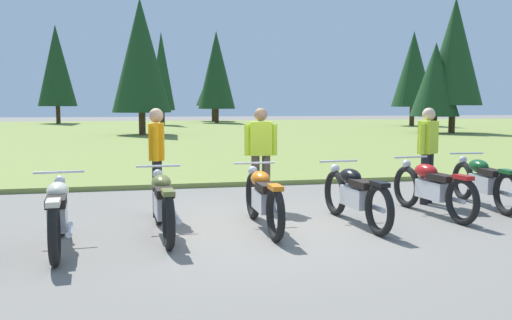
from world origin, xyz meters
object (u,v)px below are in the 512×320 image
motorcycle_cream (58,213)px  motorcycle_black (355,194)px  rider_checking_bike (428,150)px  rider_with_back_turned (261,151)px  motorcycle_orange (263,198)px  rider_near_row_end (157,155)px  motorcycle_british_green (483,181)px  motorcycle_red (432,187)px  motorcycle_olive (163,203)px

motorcycle_cream → motorcycle_black: (3.99, 0.51, 0.00)m
rider_checking_bike → rider_with_back_turned: bearing=174.4°
motorcycle_orange → motorcycle_cream: bearing=-168.7°
motorcycle_black → rider_with_back_turned: rider_with_back_turned is taller
rider_near_row_end → motorcycle_british_green: bearing=-4.4°
motorcycle_cream → motorcycle_orange: same height
motorcycle_cream → motorcycle_black: 4.02m
motorcycle_orange → motorcycle_british_green: bearing=10.8°
motorcycle_orange → motorcycle_red: (2.78, 0.33, 0.00)m
rider_near_row_end → rider_with_back_turned: 1.76m
motorcycle_black → motorcycle_red: size_ratio=1.00×
motorcycle_black → rider_checking_bike: 2.31m
motorcycle_cream → motorcycle_olive: size_ratio=1.00×
motorcycle_black → rider_checking_bike: rider_checking_bike is taller
motorcycle_orange → motorcycle_red: same height
motorcycle_olive → motorcycle_orange: 1.38m
motorcycle_olive → rider_checking_bike: rider_checking_bike is taller
motorcycle_olive → rider_checking_bike: bearing=16.4°
motorcycle_cream → motorcycle_orange: bearing=11.3°
motorcycle_orange → rider_with_back_turned: rider_with_back_turned is taller
motorcycle_cream → motorcycle_olive: bearing=18.8°
motorcycle_british_green → rider_with_back_turned: bearing=168.0°
motorcycle_olive → motorcycle_british_green: bearing=9.1°
motorcycle_cream → motorcycle_olive: 1.32m
motorcycle_cream → motorcycle_british_green: bearing=11.0°
motorcycle_red → rider_with_back_turned: rider_with_back_turned is taller
rider_near_row_end → motorcycle_black: bearing=-23.2°
rider_with_back_turned → rider_near_row_end: bearing=-168.1°
motorcycle_olive → motorcycle_black: bearing=1.8°
motorcycle_red → motorcycle_british_green: (1.20, 0.42, 0.00)m
motorcycle_orange → rider_near_row_end: size_ratio=1.26×
motorcycle_cream → rider_checking_bike: 6.14m
motorcycle_olive → motorcycle_orange: bearing=4.1°
motorcycle_red → rider_with_back_turned: 2.79m
rider_checking_bike → motorcycle_olive: bearing=-163.6°
rider_near_row_end → rider_checking_bike: size_ratio=1.00×
motorcycle_red → rider_near_row_end: rider_near_row_end is taller
motorcycle_olive → motorcycle_orange: same height
motorcycle_cream → rider_checking_bike: size_ratio=1.26×
motorcycle_orange → motorcycle_british_green: (3.98, 0.76, 0.00)m
motorcycle_cream → rider_with_back_turned: 3.63m
motorcycle_cream → motorcycle_british_green: (6.61, 1.28, 0.00)m
motorcycle_british_green → motorcycle_olive: bearing=-170.9°
motorcycle_olive → motorcycle_black: (2.74, 0.09, 0.00)m
motorcycle_orange → rider_with_back_turned: size_ratio=1.26×
motorcycle_olive → motorcycle_orange: (1.38, 0.10, 0.00)m
motorcycle_orange → rider_near_row_end: rider_near_row_end is taller
rider_checking_bike → rider_near_row_end: bearing=-179.0°
motorcycle_black → motorcycle_cream: bearing=-172.7°
motorcycle_black → rider_with_back_turned: 1.94m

